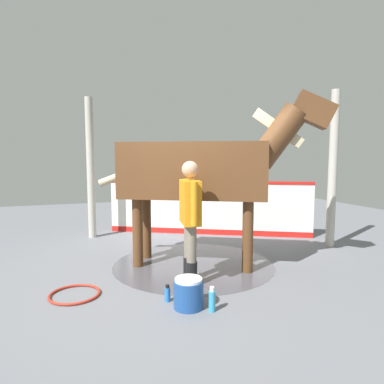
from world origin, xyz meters
TOP-DOWN VIEW (x-y plane):
  - ground_plane at (0.00, 0.00)m, footprint 16.00×16.00m
  - wet_patch at (0.27, -0.09)m, footprint 2.54×2.54m
  - barrier_wall at (1.28, 1.78)m, footprint 3.97×2.19m
  - roof_post_near at (3.09, 0.06)m, footprint 0.16×0.16m
  - roof_post_far at (-1.16, 2.35)m, footprint 0.16×0.16m
  - horse at (0.39, -0.15)m, footprint 3.29×2.01m
  - handler at (-0.05, -0.83)m, footprint 0.29×0.66m
  - wash_bucket at (-0.31, -1.53)m, footprint 0.34×0.34m
  - bottle_shampoo at (-0.09, -1.71)m, footprint 0.07×0.07m
  - bottle_spray at (-0.49, -1.30)m, footprint 0.07×0.07m
  - hose_coil at (-1.52, -0.76)m, footprint 0.62×0.62m

SIDE VIEW (x-z plane):
  - ground_plane at x=0.00m, z-range -0.02..0.00m
  - wet_patch at x=0.27m, z-range 0.00..0.00m
  - hose_coil at x=-1.52m, z-range 0.00..0.03m
  - bottle_spray at x=-0.49m, z-range -0.01..0.19m
  - bottle_shampoo at x=-0.09m, z-range -0.01..0.27m
  - wash_bucket at x=-0.31m, z-range 0.00..0.34m
  - barrier_wall at x=1.28m, z-range -0.04..1.15m
  - handler at x=-0.05m, z-range 0.12..1.77m
  - roof_post_near at x=3.09m, z-range 0.00..2.93m
  - roof_post_far at x=-1.16m, z-range 0.00..2.93m
  - horse at x=0.39m, z-range 0.18..2.83m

